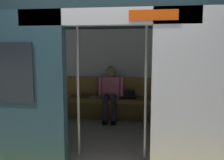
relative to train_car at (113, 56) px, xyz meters
name	(u,v)px	position (x,y,z in m)	size (l,w,h in m)	color
train_car	(113,56)	(0.00, 0.00, 0.00)	(6.40, 2.88, 2.17)	#ADAFB5
bench_seat	(122,103)	(-0.08, -1.08, -1.10)	(2.59, 0.44, 0.47)	olive
person_seated	(111,89)	(0.18, -1.03, -0.78)	(0.55, 0.69, 1.20)	pink
handbag	(129,94)	(-0.24, -1.17, -0.91)	(0.26, 0.15, 0.17)	black
book	(94,97)	(0.57, -1.12, -0.98)	(0.15, 0.22, 0.03)	silver
grab_pole_door	(78,88)	(0.41, 0.88, -0.45)	(0.04, 0.04, 2.03)	silver
grab_pole_far	(146,89)	(-0.56, 0.84, -0.45)	(0.04, 0.04, 2.03)	silver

